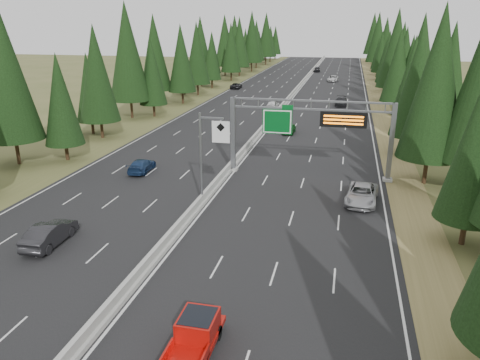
# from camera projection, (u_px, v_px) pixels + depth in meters

# --- Properties ---
(road) EXTENTS (32.00, 260.00, 0.08)m
(road) POSITION_uv_depth(u_px,v_px,m) (286.00, 103.00, 91.68)
(road) COLOR black
(road) RESTS_ON ground
(shoulder_right) EXTENTS (3.60, 260.00, 0.06)m
(shoulder_right) POSITION_uv_depth(u_px,v_px,m) (380.00, 107.00, 87.91)
(shoulder_right) COLOR olive
(shoulder_right) RESTS_ON ground
(shoulder_left) EXTENTS (3.60, 260.00, 0.06)m
(shoulder_left) POSITION_uv_depth(u_px,v_px,m) (199.00, 100.00, 95.47)
(shoulder_left) COLOR #4A5226
(shoulder_left) RESTS_ON ground
(median_barrier) EXTENTS (0.70, 260.00, 0.85)m
(median_barrier) POSITION_uv_depth(u_px,v_px,m) (286.00, 101.00, 91.56)
(median_barrier) COLOR #999994
(median_barrier) RESTS_ON road
(sign_gantry) EXTENTS (16.75, 0.98, 7.80)m
(sign_gantry) POSITION_uv_depth(u_px,v_px,m) (316.00, 127.00, 46.46)
(sign_gantry) COLOR slate
(sign_gantry) RESTS_ON road
(hov_sign_pole) EXTENTS (2.80, 0.50, 8.00)m
(hov_sign_pole) POSITION_uv_depth(u_px,v_px,m) (207.00, 153.00, 39.25)
(hov_sign_pole) COLOR slate
(hov_sign_pole) RESTS_ON road
(tree_row_right) EXTENTS (11.64, 243.83, 18.97)m
(tree_row_right) POSITION_uv_depth(u_px,v_px,m) (416.00, 60.00, 74.32)
(tree_row_right) COLOR black
(tree_row_right) RESTS_ON ground
(tree_row_left) EXTENTS (12.46, 244.13, 18.67)m
(tree_row_left) POSITION_uv_depth(u_px,v_px,m) (175.00, 53.00, 91.94)
(tree_row_left) COLOR black
(tree_row_left) RESTS_ON ground
(silver_minivan) EXTENTS (3.13, 5.82, 1.55)m
(silver_minivan) POSITION_uv_depth(u_px,v_px,m) (362.00, 194.00, 40.85)
(silver_minivan) COLOR #9C9CA0
(silver_minivan) RESTS_ON road
(red_pickup) EXTENTS (1.86, 5.20, 1.69)m
(red_pickup) POSITION_uv_depth(u_px,v_px,m) (196.00, 334.00, 22.27)
(red_pickup) COLOR black
(red_pickup) RESTS_ON road
(car_ahead_green) EXTENTS (1.68, 3.95, 1.33)m
(car_ahead_green) POSITION_uv_depth(u_px,v_px,m) (289.00, 129.00, 66.55)
(car_ahead_green) COLOR #14591E
(car_ahead_green) RESTS_ON road
(car_ahead_dkred) EXTENTS (1.44, 4.00, 1.31)m
(car_ahead_dkred) POSITION_uv_depth(u_px,v_px,m) (352.00, 121.00, 72.14)
(car_ahead_dkred) COLOR maroon
(car_ahead_dkred) RESTS_ON road
(car_ahead_dkgrey) EXTENTS (2.22, 5.37, 1.55)m
(car_ahead_dkgrey) POSITION_uv_depth(u_px,v_px,m) (341.00, 102.00, 88.59)
(car_ahead_dkgrey) COLOR black
(car_ahead_dkgrey) RESTS_ON road
(car_ahead_white) EXTENTS (2.87, 5.63, 1.52)m
(car_ahead_white) POSITION_uv_depth(u_px,v_px,m) (333.00, 79.00, 125.19)
(car_ahead_white) COLOR silver
(car_ahead_white) RESTS_ON road
(car_ahead_far) EXTENTS (2.05, 4.74, 1.59)m
(car_ahead_far) POSITION_uv_depth(u_px,v_px,m) (317.00, 69.00, 149.46)
(car_ahead_far) COLOR black
(car_ahead_far) RESTS_ON road
(car_onc_near) EXTENTS (1.92, 5.05, 1.64)m
(car_onc_near) POSITION_uv_depth(u_px,v_px,m) (50.00, 234.00, 33.13)
(car_onc_near) COLOR black
(car_onc_near) RESTS_ON road
(car_onc_blue) EXTENTS (2.19, 4.76, 1.35)m
(car_onc_blue) POSITION_uv_depth(u_px,v_px,m) (142.00, 165.00, 49.42)
(car_onc_blue) COLOR navy
(car_onc_blue) RESTS_ON road
(car_onc_white) EXTENTS (2.15, 4.53, 1.50)m
(car_onc_white) POSITION_uv_depth(u_px,v_px,m) (273.00, 105.00, 85.44)
(car_onc_white) COLOR silver
(car_onc_white) RESTS_ON road
(car_onc_far) EXTENTS (2.31, 4.86, 1.34)m
(car_onc_far) POSITION_uv_depth(u_px,v_px,m) (236.00, 86.00, 111.79)
(car_onc_far) COLOR black
(car_onc_far) RESTS_ON road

